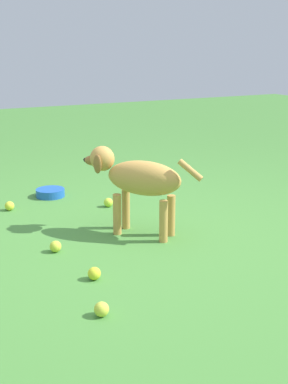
% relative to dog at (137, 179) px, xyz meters
% --- Properties ---
extents(ground, '(14.00, 14.00, 0.00)m').
position_rel_dog_xyz_m(ground, '(-0.23, 0.04, -0.35)').
color(ground, '#478438').
extents(dog, '(0.65, 0.52, 0.53)m').
position_rel_dog_xyz_m(dog, '(0.00, 0.00, 0.00)').
color(dog, '#C69347').
rests_on(dog, ground).
extents(tennis_ball_0, '(0.07, 0.07, 0.07)m').
position_rel_dog_xyz_m(tennis_ball_0, '(0.83, 0.60, -0.32)').
color(tennis_ball_0, yellow).
rests_on(tennis_ball_0, ground).
extents(tennis_ball_1, '(0.07, 0.07, 0.07)m').
position_rel_dog_xyz_m(tennis_ball_1, '(0.58, -0.06, -0.32)').
color(tennis_ball_1, '#C2E33B').
rests_on(tennis_ball_1, ground).
extents(tennis_ball_2, '(0.07, 0.07, 0.07)m').
position_rel_dog_xyz_m(tennis_ball_2, '(-0.49, 0.48, -0.32)').
color(tennis_ball_2, yellow).
rests_on(tennis_ball_2, ground).
extents(tennis_ball_3, '(0.07, 0.07, 0.07)m').
position_rel_dog_xyz_m(tennis_ball_3, '(-0.05, 0.54, -0.32)').
color(tennis_ball_3, '#C9D83C').
rests_on(tennis_ball_3, ground).
extents(tennis_ball_4, '(0.07, 0.07, 0.07)m').
position_rel_dog_xyz_m(tennis_ball_4, '(-0.84, 0.59, -0.32)').
color(tennis_ball_4, '#CDD541').
rests_on(tennis_ball_4, ground).
extents(water_bowl, '(0.22, 0.22, 0.06)m').
position_rel_dog_xyz_m(water_bowl, '(1.03, 0.24, -0.32)').
color(water_bowl, blue).
rests_on(water_bowl, ground).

